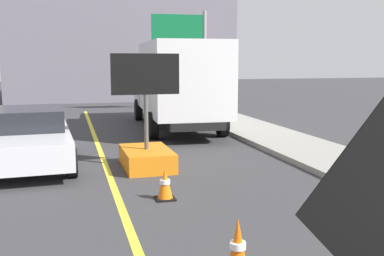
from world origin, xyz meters
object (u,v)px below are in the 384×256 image
object	(u,v)px
box_truck	(177,82)
traffic_cone_near_sign	(238,250)
highway_guide_sign	(190,43)
traffic_cone_mid_lane	(165,184)
pickup_car	(26,137)
arrow_board_trailer	(147,148)
roadwork_sign	(381,204)

from	to	relation	value
box_truck	traffic_cone_near_sign	distance (m)	12.05
highway_guide_sign	traffic_cone_mid_lane	xyz separation A→B (m)	(-4.32, -14.37, -3.14)
pickup_car	arrow_board_trailer	bearing A→B (deg)	-20.44
pickup_car	highway_guide_sign	distance (m)	13.12
arrow_board_trailer	box_truck	size ratio (longest dim) A/B	0.35
highway_guide_sign	pickup_car	bearing A→B (deg)	-123.03
arrow_board_trailer	traffic_cone_near_sign	size ratio (longest dim) A/B	3.61
arrow_board_trailer	traffic_cone_near_sign	world-z (taller)	arrow_board_trailer
arrow_board_trailer	pickup_car	xyz separation A→B (m)	(-2.77, 1.03, 0.22)
pickup_car	traffic_cone_mid_lane	xyz separation A→B (m)	(2.67, -3.61, -0.41)
arrow_board_trailer	highway_guide_sign	world-z (taller)	highway_guide_sign
arrow_board_trailer	traffic_cone_mid_lane	size ratio (longest dim) A/B	4.63
roadwork_sign	highway_guide_sign	bearing A→B (deg)	79.11
roadwork_sign	traffic_cone_near_sign	distance (m)	2.22
traffic_cone_near_sign	pickup_car	bearing A→B (deg)	112.37
box_truck	traffic_cone_mid_lane	bearing A→B (deg)	-104.86
box_truck	highway_guide_sign	world-z (taller)	highway_guide_sign
roadwork_sign	pickup_car	bearing A→B (deg)	110.26
box_truck	traffic_cone_mid_lane	distance (m)	8.93
box_truck	traffic_cone_near_sign	xyz separation A→B (m)	(-2.09, -11.79, -1.38)
highway_guide_sign	traffic_cone_near_sign	xyz separation A→B (m)	(-4.16, -17.65, -3.05)
traffic_cone_near_sign	traffic_cone_mid_lane	distance (m)	3.28
box_truck	highway_guide_sign	xyz separation A→B (m)	(2.07, 5.86, 1.68)
box_truck	traffic_cone_near_sign	bearing A→B (deg)	-100.08
traffic_cone_mid_lane	pickup_car	bearing A→B (deg)	126.49
roadwork_sign	pickup_car	world-z (taller)	roadwork_sign
traffic_cone_mid_lane	traffic_cone_near_sign	bearing A→B (deg)	-87.15
traffic_cone_near_sign	traffic_cone_mid_lane	xyz separation A→B (m)	(-0.16, 3.28, -0.08)
arrow_board_trailer	traffic_cone_near_sign	xyz separation A→B (m)	(0.06, -5.86, -0.11)
arrow_board_trailer	pickup_car	size ratio (longest dim) A/B	0.58
roadwork_sign	arrow_board_trailer	xyz separation A→B (m)	(-0.47, 7.74, -0.99)
roadwork_sign	pickup_car	size ratio (longest dim) A/B	0.50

